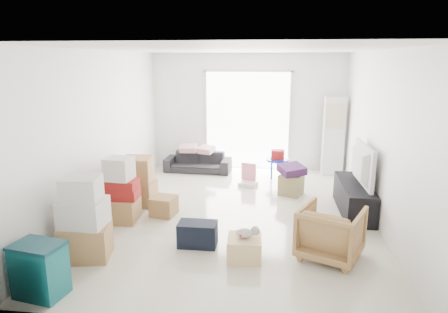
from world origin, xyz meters
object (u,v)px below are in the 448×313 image
storage_bins (40,270)px  armchair (331,230)px  ac_tower (333,136)px  kids_table (277,158)px  sofa (198,159)px  wood_crate (244,248)px  tv_console (354,198)px  ottoman (291,185)px  television (355,179)px

storage_bins → armchair: bearing=21.3°
ac_tower → kids_table: (-1.23, -0.46, -0.43)m
sofa → wood_crate: sofa is taller
armchair → tv_console: bearing=-85.2°
storage_bins → wood_crate: size_ratio=1.41×
tv_console → armchair: armchair is taller
tv_console → armchair: 1.83m
sofa → ottoman: (2.09, -1.41, -0.10)m
storage_bins → wood_crate: (2.17, 1.11, -0.16)m
television → sofa: 3.82m
sofa → kids_table: kids_table is taller
tv_console → television: size_ratio=1.29×
wood_crate → storage_bins: bearing=-152.8°
tv_console → sofa: bearing=144.7°
tv_console → television: television is taller
tv_console → wood_crate: size_ratio=3.48×
sofa → kids_table: (1.83, -0.31, 0.15)m
sofa → armchair: (2.49, -3.91, 0.09)m
kids_table → armchair: bearing=-79.6°
sofa → ottoman: size_ratio=3.86×
kids_table → television: bearing=-55.8°
sofa → wood_crate: 4.31m
sofa → wood_crate: bearing=-68.2°
storage_bins → wood_crate: storage_bins is taller
ac_tower → tv_console: 2.43m
television → armchair: bearing=158.5°
ottoman → tv_console: bearing=-37.7°
ac_tower → tv_console: ac_tower is taller
ac_tower → tv_console: (0.05, -2.35, -0.62)m
armchair → storage_bins: 3.52m
ottoman → kids_table: kids_table is taller
kids_table → sofa: bearing=170.3°
tv_console → ottoman: bearing=142.3°
ac_tower → kids_table: 1.38m
storage_bins → ottoman: 4.75m
storage_bins → sofa: bearing=81.4°
sofa → tv_console: bearing=-32.2°
television → kids_table: (-1.28, 1.89, -0.14)m
sofa → storage_bins: bearing=-95.6°
ac_tower → sofa: ac_tower is taller
television → armchair: size_ratio=1.53×
wood_crate → sofa: bearing=108.7°
tv_console → wood_crate: 2.56m
tv_console → armchair: (-0.62, -1.71, 0.13)m
sofa → wood_crate: size_ratio=3.48×
armchair → ottoman: size_ratio=1.95×
television → ottoman: television is taller
ac_tower → tv_console: bearing=-88.8°
ac_tower → wood_crate: bearing=-111.7°
television → armchair: armchair is taller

